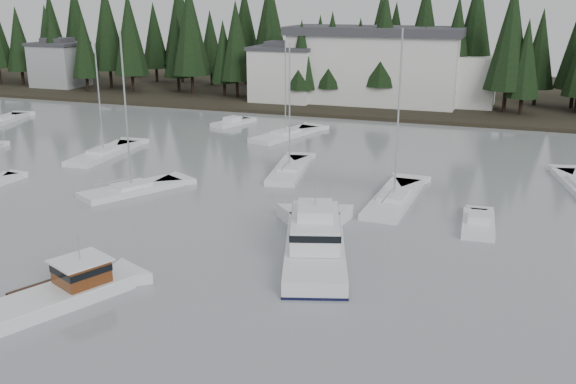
# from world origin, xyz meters

# --- Properties ---
(far_shore_land) EXTENTS (240.00, 54.00, 1.00)m
(far_shore_land) POSITION_xyz_m (0.00, 97.00, 0.00)
(far_shore_land) COLOR black
(far_shore_land) RESTS_ON ground
(conifer_treeline) EXTENTS (200.00, 22.00, 20.00)m
(conifer_treeline) POSITION_xyz_m (0.00, 86.00, 0.00)
(conifer_treeline) COLOR black
(conifer_treeline) RESTS_ON ground
(house_west) EXTENTS (9.54, 7.42, 8.75)m
(house_west) POSITION_xyz_m (-18.00, 79.00, 4.65)
(house_west) COLOR silver
(house_west) RESTS_ON ground
(house_far_west) EXTENTS (8.48, 7.42, 8.25)m
(house_far_west) POSITION_xyz_m (-60.00, 81.00, 4.40)
(house_far_west) COLOR #999EA0
(house_far_west) RESTS_ON ground
(harbor_inn) EXTENTS (29.50, 11.50, 10.90)m
(harbor_inn) POSITION_xyz_m (-2.96, 82.34, 5.78)
(harbor_inn) COLOR silver
(harbor_inn) RESTS_ON ground
(lobster_boat_brown) EXTENTS (6.06, 8.53, 4.02)m
(lobster_boat_brown) POSITION_xyz_m (-6.97, 13.57, 0.46)
(lobster_boat_brown) COLOR white
(lobster_boat_brown) RESTS_ON ground
(cabin_cruiser_center) EXTENTS (6.96, 12.28, 5.04)m
(cabin_cruiser_center) POSITION_xyz_m (3.94, 24.00, 0.76)
(cabin_cruiser_center) COLOR white
(cabin_cruiser_center) RESTS_ON ground
(sailboat_0) EXTENTS (4.17, 10.06, 12.27)m
(sailboat_0) POSITION_xyz_m (-4.18, 42.28, 0.06)
(sailboat_0) COLOR white
(sailboat_0) RESTS_ON ground
(sailboat_1) EXTENTS (3.25, 10.88, 13.95)m
(sailboat_1) POSITION_xyz_m (6.55, 36.79, 0.07)
(sailboat_1) COLOR white
(sailboat_1) RESTS_ON ground
(sailboat_2) EXTENTS (6.55, 8.80, 13.61)m
(sailboat_2) POSITION_xyz_m (-14.52, 32.09, 0.08)
(sailboat_2) COLOR white
(sailboat_2) RESTS_ON ground
(sailboat_7) EXTENTS (4.65, 9.35, 11.37)m
(sailboat_7) POSITION_xyz_m (-47.35, 53.05, 0.06)
(sailboat_7) COLOR white
(sailboat_7) RESTS_ON ground
(sailboat_8) EXTENTS (3.53, 10.53, 11.77)m
(sailboat_8) POSITION_xyz_m (-24.25, 42.15, 0.05)
(sailboat_8) COLOR white
(sailboat_8) RESTS_ON ground
(sailboat_9) EXTENTS (5.76, 10.70, 11.44)m
(sailboat_9) POSITION_xyz_m (-9.85, 56.98, 0.05)
(sailboat_9) COLOR white
(sailboat_9) RESTS_ON ground
(runabout_1) EXTENTS (2.52, 5.87, 1.42)m
(runabout_1) POSITION_xyz_m (13.24, 32.93, 0.13)
(runabout_1) COLOR white
(runabout_1) RESTS_ON ground
(runabout_3) EXTENTS (3.95, 6.27, 1.42)m
(runabout_3) POSITION_xyz_m (-18.65, 61.53, 0.13)
(runabout_3) COLOR white
(runabout_3) RESTS_ON ground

